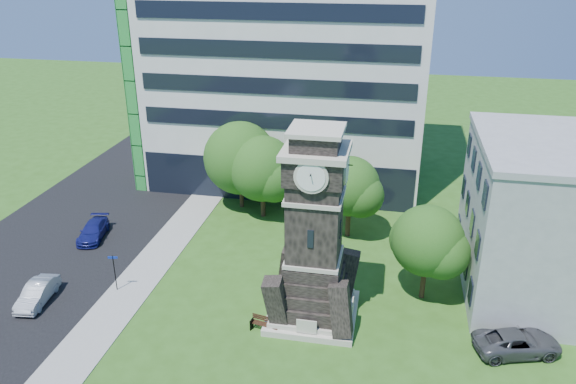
% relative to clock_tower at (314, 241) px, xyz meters
% --- Properties ---
extents(ground, '(160.00, 160.00, 0.00)m').
position_rel_clock_tower_xyz_m(ground, '(-3.00, -2.00, -5.28)').
color(ground, '#2C5317').
rests_on(ground, ground).
extents(sidewalk, '(3.00, 70.00, 0.06)m').
position_rel_clock_tower_xyz_m(sidewalk, '(-12.50, 3.00, -5.25)').
color(sidewalk, gray).
rests_on(sidewalk, ground).
extents(street, '(14.00, 80.00, 0.02)m').
position_rel_clock_tower_xyz_m(street, '(-21.00, 3.00, -5.27)').
color(street, black).
rests_on(street, ground).
extents(clock_tower, '(5.40, 5.40, 12.22)m').
position_rel_clock_tower_xyz_m(clock_tower, '(0.00, 0.00, 0.00)').
color(clock_tower, '#B3AE9C').
rests_on(clock_tower, ground).
extents(office_tall, '(26.20, 15.11, 28.60)m').
position_rel_clock_tower_xyz_m(office_tall, '(-6.20, 23.84, 8.94)').
color(office_tall, white).
rests_on(office_tall, ground).
extents(car_street_mid, '(1.85, 4.10, 1.31)m').
position_rel_clock_tower_xyz_m(car_street_mid, '(-17.74, -2.01, -4.63)').
color(car_street_mid, '#AAADB1').
rests_on(car_street_mid, ground).
extents(car_street_north, '(2.57, 4.52, 1.24)m').
position_rel_clock_tower_xyz_m(car_street_north, '(-18.70, 6.85, -4.66)').
color(car_street_north, navy).
rests_on(car_street_north, ground).
extents(car_east_lot, '(5.32, 3.53, 1.36)m').
position_rel_clock_tower_xyz_m(car_east_lot, '(11.90, -1.26, -4.60)').
color(car_east_lot, '#45464A').
rests_on(car_east_lot, ground).
extents(park_bench, '(1.73, 0.46, 0.89)m').
position_rel_clock_tower_xyz_m(park_bench, '(-2.59, -2.02, -4.81)').
color(park_bench, black).
rests_on(park_bench, ground).
extents(street_sign, '(0.65, 0.06, 2.69)m').
position_rel_clock_tower_xyz_m(street_sign, '(-13.36, 0.22, -3.59)').
color(street_sign, black).
rests_on(street_sign, ground).
extents(tree_nw, '(6.97, 6.34, 7.79)m').
position_rel_clock_tower_xyz_m(tree_nw, '(-8.62, 14.86, -0.85)').
color(tree_nw, '#332114').
rests_on(tree_nw, ground).
extents(tree_nc, '(6.10, 5.55, 7.12)m').
position_rel_clock_tower_xyz_m(tree_nc, '(-6.32, 13.40, -1.11)').
color(tree_nc, '#332114').
rests_on(tree_nc, ground).
extents(tree_ne, '(5.18, 4.71, 6.64)m').
position_rel_clock_tower_xyz_m(tree_ne, '(1.15, 11.17, -1.17)').
color(tree_ne, '#332114').
rests_on(tree_ne, ground).
extents(tree_east, '(5.06, 4.60, 6.52)m').
position_rel_clock_tower_xyz_m(tree_east, '(6.81, 3.36, -1.23)').
color(tree_east, '#332114').
rests_on(tree_east, ground).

